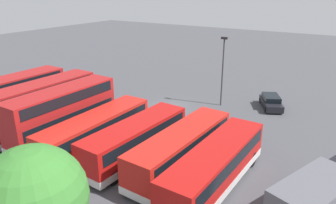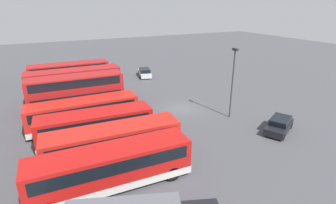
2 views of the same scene
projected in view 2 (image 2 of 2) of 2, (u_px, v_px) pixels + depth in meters
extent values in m
plane|color=#47474C|center=(180.00, 109.00, 31.97)|extent=(140.00, 140.00, 0.00)
cube|color=#B71411|center=(112.00, 166.00, 17.88)|extent=(2.88, 11.02, 2.60)
cube|color=silver|center=(113.00, 179.00, 18.24)|extent=(2.92, 11.06, 0.55)
cube|color=black|center=(111.00, 159.00, 17.67)|extent=(2.92, 10.22, 0.90)
cube|color=black|center=(184.00, 142.00, 19.81)|extent=(2.25, 0.13, 1.10)
cylinder|color=black|center=(161.00, 158.00, 20.81)|extent=(0.33, 1.11, 1.10)
cylinder|color=black|center=(173.00, 174.00, 18.90)|extent=(0.33, 1.11, 1.10)
cylinder|color=black|center=(49.00, 186.00, 17.64)|extent=(0.33, 1.11, 1.10)
cube|color=red|center=(113.00, 142.00, 20.92)|extent=(3.09, 10.80, 2.60)
cube|color=silver|center=(114.00, 153.00, 21.28)|extent=(3.13, 10.84, 0.55)
cube|color=black|center=(113.00, 136.00, 20.71)|extent=(3.11, 10.01, 0.90)
cube|color=black|center=(175.00, 124.00, 22.71)|extent=(2.25, 0.17, 1.10)
cylinder|color=black|center=(155.00, 139.00, 23.74)|extent=(0.36, 1.11, 1.10)
cylinder|color=black|center=(164.00, 151.00, 21.81)|extent=(0.36, 1.11, 1.10)
cylinder|color=black|center=(62.00, 158.00, 20.80)|extent=(0.36, 1.11, 1.10)
cylinder|color=black|center=(64.00, 174.00, 18.87)|extent=(0.36, 1.11, 1.10)
cube|color=#B71411|center=(96.00, 126.00, 23.78)|extent=(3.19, 10.22, 2.60)
cube|color=silver|center=(97.00, 136.00, 24.14)|extent=(3.23, 10.26, 0.55)
cube|color=black|center=(95.00, 120.00, 23.57)|extent=(3.20, 9.42, 0.90)
cube|color=black|center=(149.00, 111.00, 25.40)|extent=(2.25, 0.20, 1.10)
cylinder|color=black|center=(132.00, 125.00, 26.45)|extent=(0.37, 1.12, 1.10)
cylinder|color=black|center=(139.00, 134.00, 24.51)|extent=(0.37, 1.12, 1.10)
cylinder|color=black|center=(54.00, 138.00, 23.83)|extent=(0.37, 1.12, 1.10)
cylinder|color=black|center=(55.00, 150.00, 21.89)|extent=(0.37, 1.12, 1.10)
cube|color=red|center=(84.00, 112.00, 26.70)|extent=(2.66, 10.89, 2.60)
cube|color=silver|center=(85.00, 121.00, 27.06)|extent=(2.70, 10.93, 0.55)
cube|color=black|center=(83.00, 107.00, 26.49)|extent=(2.71, 10.09, 0.90)
cube|color=black|center=(134.00, 99.00, 28.71)|extent=(2.25, 0.08, 1.10)
cylinder|color=black|center=(120.00, 112.00, 29.68)|extent=(0.31, 1.10, 1.10)
cylinder|color=black|center=(126.00, 119.00, 27.78)|extent=(0.31, 1.10, 1.10)
cylinder|color=black|center=(42.00, 125.00, 26.39)|extent=(0.31, 1.10, 1.10)
cylinder|color=black|center=(43.00, 135.00, 24.50)|extent=(0.31, 1.10, 1.10)
cube|color=#A51919|center=(77.00, 94.00, 29.61)|extent=(2.83, 10.33, 4.20)
cube|color=silver|center=(79.00, 109.00, 30.26)|extent=(2.87, 10.37, 0.55)
cube|color=black|center=(77.00, 96.00, 29.68)|extent=(2.87, 9.53, 0.90)
cube|color=black|center=(75.00, 81.00, 29.08)|extent=(2.87, 9.53, 0.90)
cube|color=black|center=(122.00, 90.00, 31.71)|extent=(2.25, 0.12, 1.10)
cylinder|color=black|center=(109.00, 102.00, 32.70)|extent=(0.33, 1.11, 1.10)
cylinder|color=black|center=(113.00, 108.00, 30.79)|extent=(0.33, 1.11, 1.10)
cylinder|color=black|center=(43.00, 111.00, 29.77)|extent=(0.33, 1.11, 1.10)
cylinder|color=black|center=(44.00, 119.00, 27.86)|extent=(0.33, 1.11, 1.10)
cube|color=#A51919|center=(75.00, 86.00, 32.33)|extent=(2.78, 11.00, 4.20)
cube|color=silver|center=(77.00, 100.00, 32.98)|extent=(2.82, 11.04, 0.55)
cube|color=black|center=(75.00, 88.00, 32.40)|extent=(2.82, 10.20, 0.90)
cube|color=black|center=(73.00, 74.00, 31.80)|extent=(2.82, 10.20, 0.90)
cube|color=black|center=(119.00, 82.00, 34.59)|extent=(2.25, 0.11, 1.10)
cylinder|color=black|center=(107.00, 94.00, 35.58)|extent=(0.32, 1.11, 1.10)
cylinder|color=black|center=(111.00, 99.00, 33.67)|extent=(0.32, 1.11, 1.10)
cylinder|color=black|center=(41.00, 103.00, 32.33)|extent=(0.32, 1.11, 1.10)
cylinder|color=black|center=(42.00, 109.00, 30.43)|extent=(0.32, 1.11, 1.10)
cube|color=#A51919|center=(70.00, 79.00, 35.62)|extent=(2.74, 10.15, 4.20)
cube|color=silver|center=(72.00, 91.00, 36.26)|extent=(2.78, 10.19, 0.55)
cube|color=black|center=(71.00, 80.00, 35.69)|extent=(2.78, 9.35, 0.90)
cube|color=black|center=(69.00, 68.00, 35.09)|extent=(2.78, 9.35, 0.90)
cube|color=black|center=(108.00, 76.00, 37.72)|extent=(2.25, 0.10, 1.10)
cylinder|color=black|center=(97.00, 86.00, 38.70)|extent=(0.32, 1.11, 1.10)
cylinder|color=black|center=(101.00, 91.00, 36.80)|extent=(0.32, 1.11, 1.10)
cylinder|color=black|center=(43.00, 93.00, 35.78)|extent=(0.32, 1.11, 1.10)
cylinder|color=black|center=(44.00, 98.00, 33.88)|extent=(0.32, 1.11, 1.10)
cube|color=black|center=(279.00, 127.00, 26.07)|extent=(3.54, 4.57, 0.70)
cube|color=black|center=(280.00, 120.00, 26.00)|extent=(2.62, 3.00, 0.55)
cylinder|color=black|center=(283.00, 137.00, 24.57)|extent=(0.49, 0.67, 0.64)
cylinder|color=black|center=(266.00, 132.00, 25.45)|extent=(0.49, 0.67, 0.64)
cylinder|color=black|center=(291.00, 125.00, 26.84)|extent=(0.49, 0.67, 0.64)
cylinder|color=black|center=(275.00, 122.00, 27.73)|extent=(0.49, 0.67, 0.64)
cube|color=silver|center=(145.00, 73.00, 45.78)|extent=(4.81, 2.78, 0.70)
cube|color=black|center=(145.00, 70.00, 45.37)|extent=(3.01, 2.21, 0.55)
cylinder|color=black|center=(139.00, 73.00, 47.19)|extent=(0.67, 0.36, 0.64)
cylinder|color=black|center=(148.00, 72.00, 47.53)|extent=(0.67, 0.36, 0.64)
cylinder|color=black|center=(141.00, 77.00, 44.17)|extent=(0.67, 0.36, 0.64)
cylinder|color=black|center=(151.00, 77.00, 44.51)|extent=(0.67, 0.36, 0.64)
cylinder|color=#38383D|center=(232.00, 85.00, 28.35)|extent=(0.16, 0.16, 7.44)
cube|color=#262628|center=(235.00, 49.00, 26.98)|extent=(0.70, 0.30, 0.24)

